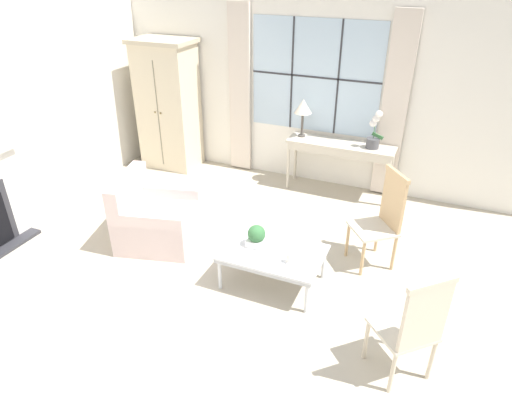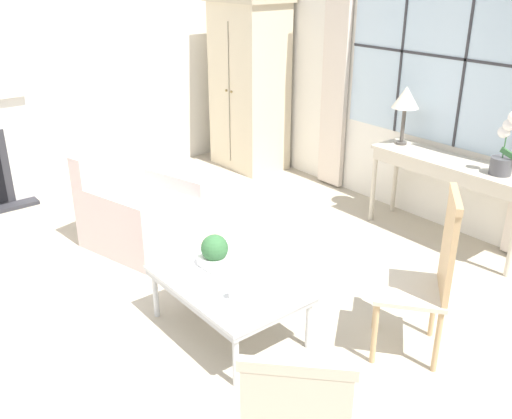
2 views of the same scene
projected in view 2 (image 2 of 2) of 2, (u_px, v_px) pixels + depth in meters
ground_plane at (155, 321)px, 4.08m from camera, size 14.00×14.00×0.00m
wall_back_windowed at (432, 76)px, 5.26m from camera, size 7.20×0.14×2.80m
wall_left at (52, 61)px, 6.03m from camera, size 0.06×7.20×2.80m
armoire at (249, 85)px, 6.82m from camera, size 0.94×0.65×2.01m
console_table at (452, 170)px, 5.01m from camera, size 1.52×0.41×0.77m
table_lamp at (406, 99)px, 5.25m from camera, size 0.25×0.25×0.55m
potted_orchid at (504, 151)px, 4.58m from camera, size 0.22×0.18×0.53m
armchair_upholstered at (144, 212)px, 5.16m from camera, size 1.07×1.09×0.85m
side_chair_wooden at (430, 270)px, 3.54m from camera, size 0.62×0.62×1.12m
coffee_table at (228, 285)px, 3.84m from camera, size 1.05×0.70×0.41m
potted_plant_small at (215, 252)px, 3.94m from camera, size 0.19×0.19×0.24m
pillar_candle at (234, 293)px, 3.57m from camera, size 0.09×0.09×0.12m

